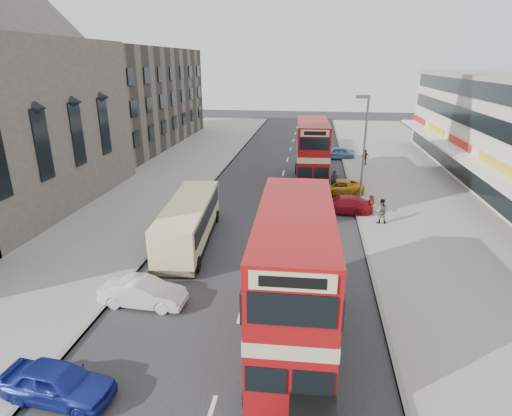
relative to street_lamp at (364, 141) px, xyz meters
The scene contains 19 objects.
ground 19.73m from the street_lamp, 109.92° to the right, with size 160.00×160.00×0.00m, color #28282B.
road_surface 8.33m from the street_lamp, 162.95° to the left, with size 12.00×90.00×0.01m, color #28282B.
pavement_right 7.50m from the street_lamp, 20.06° to the left, with size 12.00×90.00×0.15m, color gray.
pavement_left 19.22m from the street_lamp, behind, with size 12.00×90.00×0.15m, color gray.
kerb_left 13.62m from the street_lamp, behind, with size 0.20×90.00×0.16m, color gray.
kerb_right 5.13m from the street_lamp, 101.90° to the left, with size 0.20×90.00×0.16m, color gray.
brick_terrace 34.86m from the street_lamp, 144.96° to the left, with size 14.00×28.00×12.00m, color #66594C.
street_lamp is the anchor object (origin of this frame).
bus_main 18.66m from the street_lamp, 103.04° to the right, with size 2.92×9.76×5.36m.
bus_second 6.73m from the street_lamp, 126.42° to the left, with size 3.05×9.69×5.31m.
coach 14.70m from the street_lamp, 139.27° to the right, with size 3.15×9.37×2.44m.
car_left_near 25.02m from the street_lamp, 117.90° to the right, with size 1.50×3.73×1.27m, color navy.
car_left_front 19.97m from the street_lamp, 124.21° to the right, with size 1.33×3.83×1.26m, color white.
car_right_a 5.14m from the street_lamp, 118.88° to the right, with size 1.78×4.39×1.27m, color maroon.
car_right_b 4.87m from the street_lamp, 129.84° to the left, with size 1.99×4.31×1.20m, color orange.
car_right_c 15.76m from the street_lamp, 94.34° to the left, with size 1.62×4.02×1.37m, color #5A8DB4.
pedestrian_near 6.12m from the street_lamp, 78.60° to the right, with size 0.63×0.43×1.71m, color gray.
pedestrian_far 12.91m from the street_lamp, 82.08° to the left, with size 0.92×0.38×1.58m, color gray.
cyclist 4.82m from the street_lamp, 138.28° to the left, with size 0.78×1.75×2.03m.
Camera 1 is at (2.81, -13.45, 10.43)m, focal length 28.96 mm.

